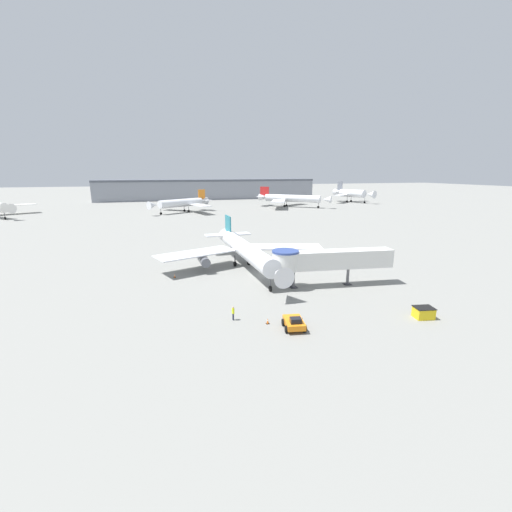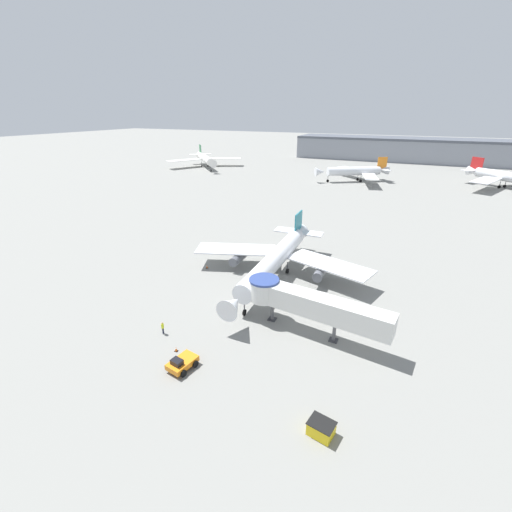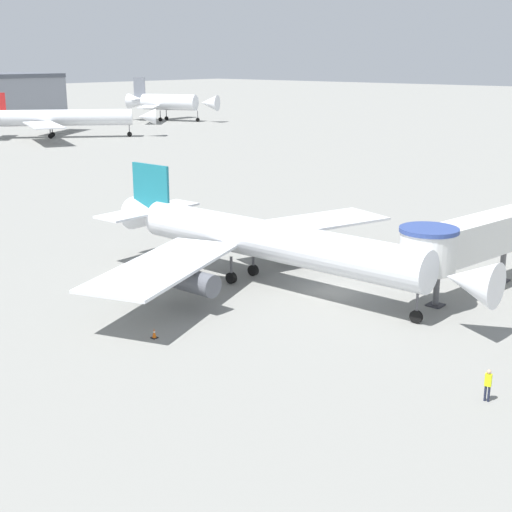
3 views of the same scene
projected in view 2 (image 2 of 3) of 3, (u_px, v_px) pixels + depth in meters
ground_plane at (276, 292)px, 54.97m from camera, size 800.00×800.00×0.00m
main_airplane at (276, 258)px, 58.56m from camera, size 32.90×33.67×8.35m
jet_bridge at (306, 302)px, 43.77m from camera, size 19.27×5.57×5.99m
pushback_tug_orange at (182, 363)px, 38.51m from camera, size 2.85×3.69×1.65m
service_container_yellow at (321, 428)px, 30.66m from camera, size 2.61×2.20×1.40m
traffic_cone_port_wing at (207, 267)px, 63.23m from camera, size 0.39×0.39×0.65m
traffic_cone_apron_front at (176, 349)px, 41.43m from camera, size 0.39×0.39×0.65m
ground_crew_marshaller at (163, 327)px, 44.41m from camera, size 0.26×0.37×1.78m
background_jet_orange_tail at (355, 171)px, 138.18m from camera, size 28.62×29.33×9.55m
background_jet_green_tail at (205, 159)px, 172.06m from camera, size 30.78×30.63×9.97m
background_jet_red_tail at (512, 177)px, 124.37m from camera, size 32.92×31.74×9.88m
terminal_building at (422, 150)px, 191.45m from camera, size 138.92×25.80×12.58m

